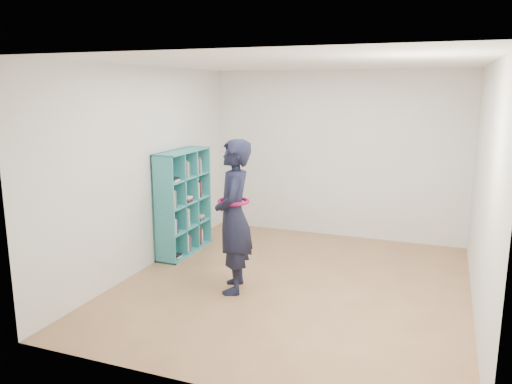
% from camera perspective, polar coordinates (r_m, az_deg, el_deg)
% --- Properties ---
extents(floor, '(4.50, 4.50, 0.00)m').
position_cam_1_polar(floor, '(6.14, 4.27, -10.56)').
color(floor, '#895F3E').
rests_on(floor, ground).
extents(ceiling, '(4.50, 4.50, 0.00)m').
position_cam_1_polar(ceiling, '(5.68, 4.69, 14.48)').
color(ceiling, white).
rests_on(ceiling, wall_back).
extents(wall_left, '(0.02, 4.50, 2.60)m').
position_cam_1_polar(wall_left, '(6.61, -12.41, 2.56)').
color(wall_left, silver).
rests_on(wall_left, floor).
extents(wall_right, '(0.02, 4.50, 2.60)m').
position_cam_1_polar(wall_right, '(5.56, 24.65, 0.00)').
color(wall_right, silver).
rests_on(wall_right, floor).
extents(wall_back, '(4.00, 0.02, 2.60)m').
position_cam_1_polar(wall_back, '(7.93, 9.13, 4.21)').
color(wall_back, silver).
rests_on(wall_back, floor).
extents(wall_front, '(4.00, 0.02, 2.60)m').
position_cam_1_polar(wall_front, '(3.72, -5.49, -4.41)').
color(wall_front, silver).
rests_on(wall_front, floor).
extents(bookshelf, '(0.32, 1.11, 1.48)m').
position_cam_1_polar(bookshelf, '(7.17, -8.47, -1.24)').
color(bookshelf, teal).
rests_on(bookshelf, floor).
extents(person, '(0.61, 0.75, 1.78)m').
position_cam_1_polar(person, '(5.71, -2.57, -2.81)').
color(person, black).
rests_on(person, floor).
extents(smartphone, '(0.04, 0.10, 0.14)m').
position_cam_1_polar(smartphone, '(5.79, -3.91, -1.45)').
color(smartphone, silver).
rests_on(smartphone, person).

